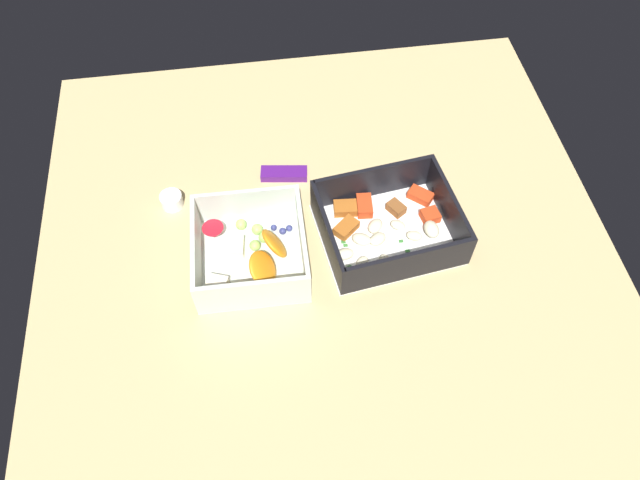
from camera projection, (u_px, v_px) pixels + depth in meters
table_surface at (325, 246)px, 84.71cm from camera, size 80.00×80.00×2.00cm
pasta_container at (386, 227)px, 82.97cm from camera, size 20.24×17.57×6.37cm
fruit_bowl at (251, 251)px, 80.46cm from camera, size 15.18×15.48×6.17cm
candy_bar at (284, 174)px, 90.21cm from camera, size 7.27×3.38×1.20cm
paper_cup_liner at (172, 200)px, 86.84cm from camera, size 3.22×3.22×2.03cm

